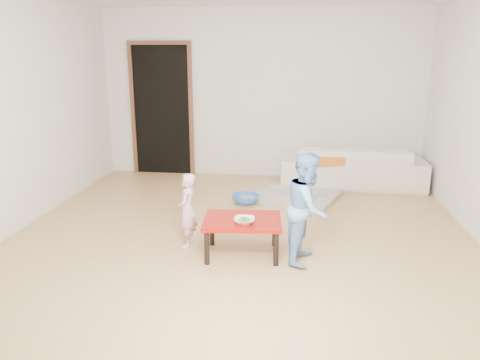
% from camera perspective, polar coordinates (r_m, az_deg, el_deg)
% --- Properties ---
extents(floor, '(5.00, 5.00, 0.01)m').
position_cam_1_polar(floor, '(5.27, 0.27, -6.25)').
color(floor, tan).
rests_on(floor, ground).
extents(back_wall, '(5.00, 0.02, 2.60)m').
position_cam_1_polar(back_wall, '(7.42, 2.63, 10.38)').
color(back_wall, silver).
rests_on(back_wall, floor).
extents(left_wall, '(0.02, 5.00, 2.60)m').
position_cam_1_polar(left_wall, '(5.80, -25.30, 7.55)').
color(left_wall, silver).
rests_on(left_wall, floor).
extents(doorway, '(1.02, 0.08, 2.11)m').
position_cam_1_polar(doorway, '(7.72, -9.46, 8.33)').
color(doorway, brown).
rests_on(doorway, back_wall).
extents(sofa, '(2.09, 0.85, 0.61)m').
position_cam_1_polar(sofa, '(7.16, 13.49, 1.68)').
color(sofa, beige).
rests_on(sofa, floor).
extents(cushion, '(0.51, 0.47, 0.12)m').
position_cam_1_polar(cushion, '(6.84, 10.92, 2.54)').
color(cushion, orange).
rests_on(cushion, sofa).
extents(red_table, '(0.79, 0.62, 0.37)m').
position_cam_1_polar(red_table, '(4.62, 0.28, -6.96)').
color(red_table, maroon).
rests_on(red_table, floor).
extents(bowl, '(0.20, 0.20, 0.05)m').
position_cam_1_polar(bowl, '(4.44, 0.52, -4.96)').
color(bowl, white).
rests_on(bowl, red_table).
extents(broccoli, '(0.12, 0.12, 0.06)m').
position_cam_1_polar(broccoli, '(4.44, 0.52, -4.92)').
color(broccoli, '#2D5919').
rests_on(broccoli, red_table).
extents(child_pink, '(0.19, 0.28, 0.77)m').
position_cam_1_polar(child_pink, '(4.80, -6.45, -3.69)').
color(child_pink, pink).
rests_on(child_pink, floor).
extents(child_blue, '(0.50, 0.59, 1.06)m').
position_cam_1_polar(child_blue, '(4.43, 8.27, -3.38)').
color(child_blue, '#62A5E4').
rests_on(child_blue, floor).
extents(basin, '(0.36, 0.36, 0.11)m').
position_cam_1_polar(basin, '(6.20, 0.68, -2.34)').
color(basin, '#2F6AB2').
rests_on(basin, floor).
extents(blanket, '(1.42, 1.30, 0.06)m').
position_cam_1_polar(blanket, '(6.52, 6.52, -1.80)').
color(blanket, beige).
rests_on(blanket, floor).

